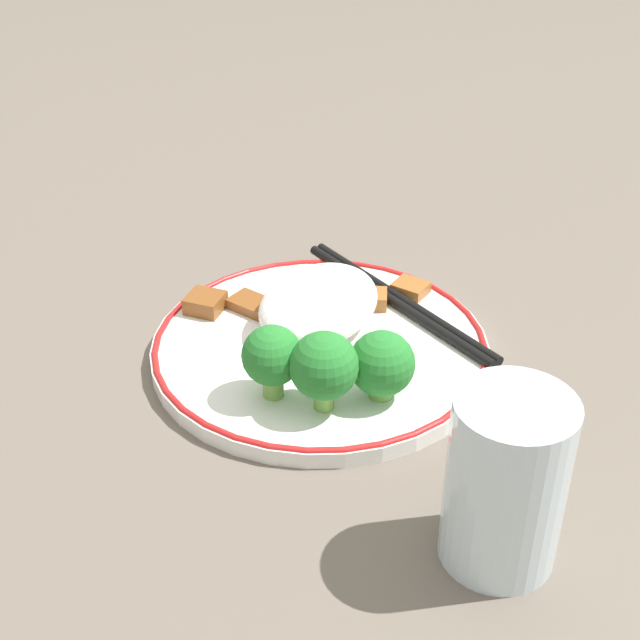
# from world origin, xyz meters

# --- Properties ---
(ground_plane) EXTENTS (3.00, 3.00, 0.00)m
(ground_plane) POSITION_xyz_m (0.00, 0.00, 0.00)
(ground_plane) COLOR #665B51
(plate) EXTENTS (0.26, 0.26, 0.01)m
(plate) POSITION_xyz_m (0.00, 0.00, 0.01)
(plate) COLOR white
(plate) RESTS_ON ground_plane
(rice_mound) EXTENTS (0.11, 0.08, 0.04)m
(rice_mound) POSITION_xyz_m (-0.02, -0.01, 0.03)
(rice_mound) COLOR white
(rice_mound) RESTS_ON plate
(broccoli_back_left) EXTENTS (0.04, 0.04, 0.05)m
(broccoli_back_left) POSITION_xyz_m (0.07, 0.00, 0.04)
(broccoli_back_left) COLOR #72AD4C
(broccoli_back_left) RESTS_ON plate
(broccoli_back_center) EXTENTS (0.05, 0.05, 0.06)m
(broccoli_back_center) POSITION_xyz_m (0.07, 0.04, 0.05)
(broccoli_back_center) COLOR #72AD4C
(broccoli_back_center) RESTS_ON plate
(broccoli_back_right) EXTENTS (0.05, 0.05, 0.05)m
(broccoli_back_right) POSITION_xyz_m (0.04, 0.07, 0.04)
(broccoli_back_right) COLOR #72AD4C
(broccoli_back_right) RESTS_ON plate
(meat_near_front) EXTENTS (0.03, 0.04, 0.01)m
(meat_near_front) POSITION_xyz_m (-0.02, -0.07, 0.02)
(meat_near_front) COLOR brown
(meat_near_front) RESTS_ON plate
(meat_near_left) EXTENTS (0.03, 0.03, 0.01)m
(meat_near_left) POSITION_xyz_m (-0.10, 0.03, 0.02)
(meat_near_left) COLOR #995B28
(meat_near_left) RESTS_ON plate
(meat_near_right) EXTENTS (0.03, 0.03, 0.01)m
(meat_near_right) POSITION_xyz_m (-0.00, -0.10, 0.02)
(meat_near_right) COLOR brown
(meat_near_right) RESTS_ON plate
(meat_near_back) EXTENTS (0.03, 0.03, 0.01)m
(meat_near_back) POSITION_xyz_m (-0.06, 0.01, 0.02)
(meat_near_back) COLOR #995B28
(meat_near_back) RESTS_ON plate
(meat_on_rice_edge) EXTENTS (0.03, 0.03, 0.01)m
(meat_on_rice_edge) POSITION_xyz_m (-0.07, -0.04, 0.02)
(meat_on_rice_edge) COLOR brown
(meat_on_rice_edge) RESTS_ON plate
(chopsticks) EXTENTS (0.11, 0.20, 0.01)m
(chopsticks) POSITION_xyz_m (-0.08, 0.03, 0.02)
(chopsticks) COLOR black
(chopsticks) RESTS_ON plate
(drinking_glass) EXTENTS (0.07, 0.07, 0.11)m
(drinking_glass) POSITION_xyz_m (0.13, 0.18, 0.05)
(drinking_glass) COLOR silver
(drinking_glass) RESTS_ON ground_plane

